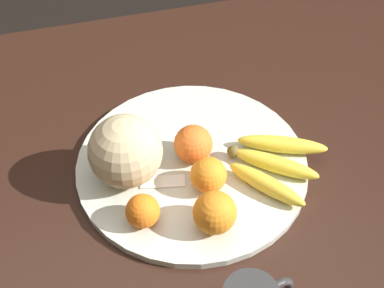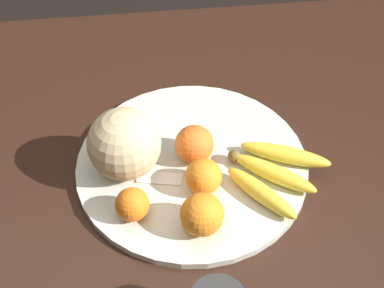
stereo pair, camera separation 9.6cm
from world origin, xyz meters
The scene contains 9 objects.
kitchen_table centered at (0.00, 0.00, 0.63)m, with size 1.27×1.16×0.71m.
fruit_bowl centered at (-0.06, 0.05, 0.72)m, with size 0.43×0.43×0.02m.
melon centered at (-0.18, 0.05, 0.79)m, with size 0.13×0.13×0.13m.
banana_bunch centered at (0.08, 0.00, 0.75)m, with size 0.21×0.20×0.03m.
orange_front_left centered at (-0.05, -0.01, 0.76)m, with size 0.07×0.07×0.07m.
orange_front_right centered at (-0.05, 0.06, 0.76)m, with size 0.07×0.07×0.07m.
orange_mid_center centered at (-0.17, -0.06, 0.76)m, with size 0.06×0.06×0.06m.
orange_back_left centered at (-0.06, -0.10, 0.77)m, with size 0.07×0.07×0.07m.
produce_tag centered at (-0.12, 0.02, 0.73)m, with size 0.09×0.04×0.00m.
Camera 1 is at (-0.23, -0.58, 1.49)m, focal length 50.00 mm.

